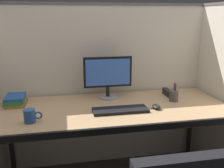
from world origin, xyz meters
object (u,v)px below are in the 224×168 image
(desk, at_px, (113,113))
(pen_cup, at_px, (174,96))
(book_stack, at_px, (15,100))
(red_stapler, at_px, (167,92))
(coffee_mug, at_px, (30,116))
(keyboard_main, at_px, (120,110))
(monitor_center, at_px, (108,75))
(computer_mouse, at_px, (156,107))

(desk, distance_m, pen_cup, 0.56)
(pen_cup, distance_m, book_stack, 1.34)
(red_stapler, distance_m, book_stack, 1.35)
(desk, height_order, coffee_mug, coffee_mug)
(desk, relative_size, pen_cup, 11.53)
(desk, distance_m, keyboard_main, 0.12)
(pen_cup, bearing_deg, book_stack, 173.11)
(red_stapler, xyz_separation_m, coffee_mug, (-1.19, -0.41, 0.02))
(monitor_center, relative_size, coffee_mug, 3.41)
(computer_mouse, relative_size, coffee_mug, 0.76)
(monitor_center, height_order, keyboard_main, monitor_center)
(computer_mouse, xyz_separation_m, red_stapler, (0.23, 0.32, 0.01))
(pen_cup, xyz_separation_m, red_stapler, (0.01, 0.17, -0.02))
(keyboard_main, bearing_deg, pen_cup, 16.78)
(desk, height_order, monitor_center, monitor_center)
(computer_mouse, bearing_deg, red_stapler, 54.44)
(desk, height_order, book_stack, book_stack)
(monitor_center, relative_size, computer_mouse, 4.48)
(book_stack, bearing_deg, pen_cup, -6.89)
(pen_cup, xyz_separation_m, book_stack, (-1.33, 0.16, -0.01))
(keyboard_main, xyz_separation_m, computer_mouse, (0.30, 0.00, 0.01))
(coffee_mug, bearing_deg, computer_mouse, 5.12)
(monitor_center, bearing_deg, keyboard_main, -84.58)
(monitor_center, height_order, pen_cup, monitor_center)
(coffee_mug, height_order, book_stack, coffee_mug)
(monitor_center, bearing_deg, desk, -90.15)
(book_stack, bearing_deg, monitor_center, 2.88)
(coffee_mug, bearing_deg, red_stapler, 18.88)
(keyboard_main, relative_size, computer_mouse, 4.48)
(monitor_center, relative_size, pen_cup, 2.61)
(monitor_center, height_order, red_stapler, monitor_center)
(pen_cup, distance_m, coffee_mug, 1.20)
(desk, bearing_deg, pen_cup, 5.96)
(keyboard_main, xyz_separation_m, book_stack, (-0.82, 0.32, 0.03))
(monitor_center, xyz_separation_m, keyboard_main, (0.03, -0.36, -0.20))
(red_stapler, distance_m, coffee_mug, 1.25)
(pen_cup, height_order, coffee_mug, pen_cup)
(desk, bearing_deg, computer_mouse, -16.42)
(monitor_center, xyz_separation_m, book_stack, (-0.79, -0.04, -0.18))
(monitor_center, xyz_separation_m, coffee_mug, (-0.63, -0.44, -0.17))
(book_stack, bearing_deg, computer_mouse, -15.75)
(monitor_center, height_order, book_stack, monitor_center)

